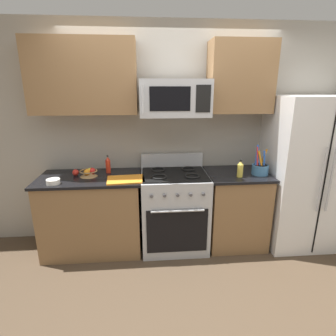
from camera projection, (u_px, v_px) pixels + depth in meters
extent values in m
plane|color=#473828|center=(181.00, 280.00, 2.73)|extent=(16.00, 16.00, 0.00)
cube|color=#9E998E|center=(171.00, 135.00, 3.36)|extent=(8.00, 0.10, 2.60)
cube|color=olive|center=(93.00, 215.00, 3.16)|extent=(1.10, 0.60, 0.88)
cube|color=black|center=(89.00, 178.00, 3.02)|extent=(1.14, 0.64, 0.03)
cube|color=#B2B5BA|center=(174.00, 211.00, 3.23)|extent=(0.76, 0.64, 0.91)
cube|color=black|center=(177.00, 231.00, 2.95)|extent=(0.67, 0.01, 0.51)
cylinder|color=#B2B5BA|center=(178.00, 211.00, 2.85)|extent=(0.57, 0.02, 0.02)
cube|color=black|center=(174.00, 174.00, 3.09)|extent=(0.73, 0.58, 0.02)
cube|color=#B2B5BA|center=(172.00, 160.00, 3.35)|extent=(0.76, 0.06, 0.18)
torus|color=black|center=(159.00, 177.00, 2.95)|extent=(0.17, 0.17, 0.02)
torus|color=black|center=(192.00, 176.00, 2.98)|extent=(0.17, 0.17, 0.02)
torus|color=black|center=(158.00, 170.00, 3.20)|extent=(0.17, 0.17, 0.02)
torus|color=black|center=(188.00, 169.00, 3.23)|extent=(0.17, 0.17, 0.02)
cylinder|color=#4C4C51|center=(151.00, 196.00, 2.79)|extent=(0.04, 0.02, 0.04)
cylinder|color=#4C4C51|center=(165.00, 196.00, 2.80)|extent=(0.04, 0.02, 0.04)
cylinder|color=#4C4C51|center=(178.00, 195.00, 2.81)|extent=(0.04, 0.02, 0.04)
cylinder|color=#4C4C51|center=(191.00, 195.00, 2.83)|extent=(0.04, 0.02, 0.04)
cylinder|color=#4C4C51|center=(203.00, 194.00, 2.84)|extent=(0.04, 0.02, 0.04)
cube|color=olive|center=(235.00, 210.00, 3.29)|extent=(0.67, 0.60, 0.88)
cube|color=black|center=(238.00, 174.00, 3.16)|extent=(0.71, 0.64, 0.03)
cube|color=silver|center=(305.00, 173.00, 3.21)|extent=(0.89, 0.71, 1.78)
cube|color=black|center=(324.00, 183.00, 2.87)|extent=(0.01, 0.01, 1.70)
cylinder|color=#B2B5BA|center=(322.00, 180.00, 2.83)|extent=(0.02, 0.02, 0.71)
cylinder|color=#B2B5BA|center=(331.00, 180.00, 2.84)|extent=(0.02, 0.02, 0.71)
cube|color=#B2B5BA|center=(175.00, 98.00, 2.88)|extent=(0.74, 0.40, 0.39)
cube|color=black|center=(170.00, 99.00, 2.68)|extent=(0.41, 0.01, 0.24)
cube|color=black|center=(203.00, 99.00, 2.71)|extent=(0.15, 0.01, 0.27)
cylinder|color=#B2B5BA|center=(143.00, 99.00, 2.63)|extent=(0.02, 0.02, 0.27)
cube|color=olive|center=(83.00, 77.00, 2.87)|extent=(1.13, 0.34, 0.77)
cube|color=olive|center=(240.00, 77.00, 3.01)|extent=(0.70, 0.34, 0.77)
cylinder|color=teal|center=(260.00, 170.00, 3.10)|extent=(0.19, 0.19, 0.11)
cylinder|color=black|center=(260.00, 169.00, 3.10)|extent=(0.15, 0.15, 0.10)
cylinder|color=orange|center=(262.00, 160.00, 3.10)|extent=(0.07, 0.08, 0.27)
cylinder|color=orange|center=(261.00, 162.00, 3.06)|extent=(0.09, 0.05, 0.26)
cylinder|color=blue|center=(264.00, 162.00, 3.05)|extent=(0.06, 0.06, 0.26)
cylinder|color=red|center=(257.00, 160.00, 3.05)|extent=(0.02, 0.07, 0.30)
cylinder|color=blue|center=(259.00, 162.00, 3.06)|extent=(0.04, 0.08, 0.25)
cylinder|color=blue|center=(256.00, 159.00, 3.08)|extent=(0.06, 0.10, 0.31)
cone|color=#9E7A4C|center=(89.00, 174.00, 3.03)|extent=(0.19, 0.19, 0.06)
torus|color=#9E7A4C|center=(88.00, 171.00, 3.02)|extent=(0.20, 0.20, 0.01)
sphere|color=red|center=(92.00, 171.00, 3.03)|extent=(0.08, 0.08, 0.08)
sphere|color=orange|center=(87.00, 172.00, 2.99)|extent=(0.07, 0.07, 0.07)
sphere|color=yellow|center=(91.00, 171.00, 3.04)|extent=(0.08, 0.08, 0.08)
sphere|color=red|center=(76.00, 172.00, 3.05)|extent=(0.07, 0.07, 0.07)
cube|color=orange|center=(126.00, 180.00, 2.91)|extent=(0.42, 0.31, 0.02)
cylinder|color=red|center=(108.00, 166.00, 3.14)|extent=(0.05, 0.05, 0.15)
cone|color=red|center=(108.00, 158.00, 3.12)|extent=(0.05, 0.05, 0.04)
cylinder|color=black|center=(107.00, 156.00, 3.11)|extent=(0.02, 0.02, 0.01)
cylinder|color=gold|center=(240.00, 171.00, 3.00)|extent=(0.06, 0.06, 0.14)
cone|color=gold|center=(241.00, 163.00, 2.98)|extent=(0.06, 0.06, 0.04)
cylinder|color=black|center=(241.00, 160.00, 2.97)|extent=(0.03, 0.03, 0.01)
cylinder|color=white|center=(53.00, 182.00, 2.79)|extent=(0.14, 0.14, 0.05)
torus|color=white|center=(53.00, 179.00, 2.79)|extent=(0.14, 0.14, 0.01)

